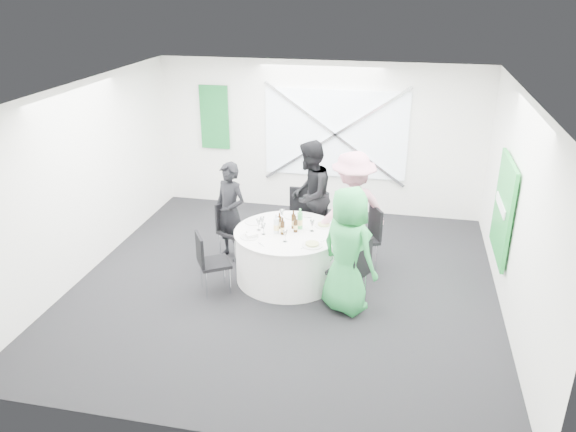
% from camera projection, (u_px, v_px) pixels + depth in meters
% --- Properties ---
extents(floor, '(6.00, 6.00, 0.00)m').
position_uv_depth(floor, '(285.00, 284.00, 8.19)').
color(floor, black).
rests_on(floor, ground).
extents(ceiling, '(6.00, 6.00, 0.00)m').
position_uv_depth(ceiling, '(285.00, 91.00, 7.09)').
color(ceiling, silver).
rests_on(ceiling, wall_back).
extents(wall_back, '(6.00, 0.00, 6.00)m').
position_uv_depth(wall_back, '(319.00, 138.00, 10.34)').
color(wall_back, white).
rests_on(wall_back, floor).
extents(wall_front, '(6.00, 0.00, 6.00)m').
position_uv_depth(wall_front, '(213.00, 313.00, 4.94)').
color(wall_front, white).
rests_on(wall_front, floor).
extents(wall_left, '(0.00, 6.00, 6.00)m').
position_uv_depth(wall_left, '(85.00, 180.00, 8.21)').
color(wall_left, white).
rests_on(wall_left, floor).
extents(wall_right, '(0.00, 6.00, 6.00)m').
position_uv_depth(wall_right, '(517.00, 212.00, 7.07)').
color(wall_right, white).
rests_on(wall_right, floor).
extents(window_panel, '(2.60, 0.03, 1.60)m').
position_uv_depth(window_panel, '(335.00, 134.00, 10.21)').
color(window_panel, white).
rests_on(window_panel, wall_back).
extents(window_brace_a, '(2.63, 0.05, 1.84)m').
position_uv_depth(window_brace_a, '(335.00, 135.00, 10.17)').
color(window_brace_a, silver).
rests_on(window_brace_a, window_panel).
extents(window_brace_b, '(2.63, 0.05, 1.84)m').
position_uv_depth(window_brace_b, '(335.00, 135.00, 10.17)').
color(window_brace_b, silver).
rests_on(window_brace_b, window_panel).
extents(green_banner, '(0.55, 0.04, 1.20)m').
position_uv_depth(green_banner, '(214.00, 117.00, 10.56)').
color(green_banner, '#146434').
rests_on(green_banner, wall_back).
extents(green_sign, '(0.05, 1.20, 1.40)m').
position_uv_depth(green_sign, '(503.00, 209.00, 7.70)').
color(green_sign, green).
rests_on(green_sign, wall_right).
extents(banquet_table, '(1.56, 1.56, 0.76)m').
position_uv_depth(banquet_table, '(288.00, 255.00, 8.22)').
color(banquet_table, white).
rests_on(banquet_table, floor).
extents(chair_back, '(0.44, 0.45, 0.94)m').
position_uv_depth(chair_back, '(301.00, 212.00, 9.29)').
color(chair_back, black).
rests_on(chair_back, floor).
extents(chair_back_left, '(0.55, 0.55, 0.89)m').
position_uv_depth(chair_back_left, '(230.00, 225.00, 8.85)').
color(chair_back_left, black).
rests_on(chair_back_left, floor).
extents(chair_back_right, '(0.60, 0.60, 0.97)m').
position_uv_depth(chair_back_right, '(367.00, 233.00, 8.47)').
color(chair_back_right, black).
rests_on(chair_back_right, floor).
extents(chair_front_right, '(0.60, 0.60, 0.98)m').
position_uv_depth(chair_front_right, '(354.00, 267.00, 7.46)').
color(chair_front_right, black).
rests_on(chair_front_right, floor).
extents(chair_front_left, '(0.57, 0.57, 0.91)m').
position_uv_depth(chair_front_left, '(208.00, 259.00, 7.79)').
color(chair_front_left, black).
rests_on(chair_front_left, floor).
extents(person_man_back_left, '(0.68, 0.58, 1.57)m').
position_uv_depth(person_man_back_left, '(230.00, 212.00, 8.68)').
color(person_man_back_left, black).
rests_on(person_man_back_left, floor).
extents(person_man_back, '(0.56, 0.91, 1.79)m').
position_uv_depth(person_man_back, '(310.00, 195.00, 9.03)').
color(person_man_back, black).
rests_on(person_man_back, floor).
extents(person_woman_pink, '(1.28, 1.12, 1.83)m').
position_uv_depth(person_woman_pink, '(352.00, 211.00, 8.39)').
color(person_woman_pink, pink).
rests_on(person_woman_pink, floor).
extents(person_woman_green, '(1.01, 0.94, 1.73)m').
position_uv_depth(person_woman_green, '(348.00, 251.00, 7.27)').
color(person_woman_green, green).
rests_on(person_woman_green, floor).
extents(plate_back, '(0.26, 0.26, 0.01)m').
position_uv_depth(plate_back, '(293.00, 217.00, 8.55)').
color(plate_back, white).
rests_on(plate_back, banquet_table).
extents(plate_back_left, '(0.28, 0.28, 0.01)m').
position_uv_depth(plate_back_left, '(254.00, 222.00, 8.37)').
color(plate_back_left, white).
rests_on(plate_back_left, banquet_table).
extents(plate_back_right, '(0.27, 0.27, 0.04)m').
position_uv_depth(plate_back_right, '(324.00, 225.00, 8.24)').
color(plate_back_right, white).
rests_on(plate_back_right, banquet_table).
extents(plate_front_right, '(0.29, 0.29, 0.04)m').
position_uv_depth(plate_front_right, '(312.00, 245.00, 7.64)').
color(plate_front_right, white).
rests_on(plate_front_right, banquet_table).
extents(plate_front_left, '(0.26, 0.26, 0.01)m').
position_uv_depth(plate_front_left, '(249.00, 237.00, 7.89)').
color(plate_front_left, white).
rests_on(plate_front_left, banquet_table).
extents(napkin, '(0.19, 0.18, 0.04)m').
position_uv_depth(napkin, '(252.00, 235.00, 7.87)').
color(napkin, white).
rests_on(napkin, plate_front_left).
extents(beer_bottle_a, '(0.06, 0.06, 0.24)m').
position_uv_depth(beer_bottle_a, '(280.00, 223.00, 8.14)').
color(beer_bottle_a, '#37200A').
rests_on(beer_bottle_a, banquet_table).
extents(beer_bottle_b, '(0.06, 0.06, 0.28)m').
position_uv_depth(beer_bottle_b, '(293.00, 222.00, 8.13)').
color(beer_bottle_b, '#37200A').
rests_on(beer_bottle_b, banquet_table).
extents(beer_bottle_c, '(0.06, 0.06, 0.25)m').
position_uv_depth(beer_bottle_c, '(296.00, 226.00, 8.02)').
color(beer_bottle_c, '#37200A').
rests_on(beer_bottle_c, banquet_table).
extents(beer_bottle_d, '(0.06, 0.06, 0.25)m').
position_uv_depth(beer_bottle_d, '(283.00, 228.00, 7.94)').
color(beer_bottle_d, '#37200A').
rests_on(beer_bottle_d, banquet_table).
extents(green_water_bottle, '(0.08, 0.08, 0.31)m').
position_uv_depth(green_water_bottle, '(300.00, 221.00, 8.12)').
color(green_water_bottle, '#41AA55').
rests_on(green_water_bottle, banquet_table).
extents(clear_water_bottle, '(0.08, 0.08, 0.29)m').
position_uv_depth(clear_water_bottle, '(276.00, 226.00, 7.97)').
color(clear_water_bottle, white).
rests_on(clear_water_bottle, banquet_table).
extents(wine_glass_a, '(0.07, 0.07, 0.17)m').
position_uv_depth(wine_glass_a, '(282.00, 213.00, 8.39)').
color(wine_glass_a, white).
rests_on(wine_glass_a, banquet_table).
extents(wine_glass_b, '(0.07, 0.07, 0.17)m').
position_uv_depth(wine_glass_b, '(263.00, 226.00, 7.93)').
color(wine_glass_b, white).
rests_on(wine_glass_b, banquet_table).
extents(wine_glass_c, '(0.07, 0.07, 0.17)m').
position_uv_depth(wine_glass_c, '(259.00, 222.00, 8.06)').
color(wine_glass_c, white).
rests_on(wine_glass_c, banquet_table).
extents(wine_glass_d, '(0.07, 0.07, 0.17)m').
position_uv_depth(wine_glass_d, '(312.00, 223.00, 8.03)').
color(wine_glass_d, white).
rests_on(wine_glass_d, banquet_table).
extents(wine_glass_e, '(0.07, 0.07, 0.17)m').
position_uv_depth(wine_glass_e, '(262.00, 220.00, 8.14)').
color(wine_glass_e, white).
rests_on(wine_glass_e, banquet_table).
extents(wine_glass_f, '(0.07, 0.07, 0.17)m').
position_uv_depth(wine_glass_f, '(285.00, 233.00, 7.71)').
color(wine_glass_f, white).
rests_on(wine_glass_f, banquet_table).
extents(fork_a, '(0.10, 0.13, 0.01)m').
position_uv_depth(fork_a, '(248.00, 234.00, 7.99)').
color(fork_a, silver).
rests_on(fork_a, banquet_table).
extents(knife_a, '(0.12, 0.12, 0.01)m').
position_uv_depth(knife_a, '(261.00, 245.00, 7.66)').
color(knife_a, silver).
rests_on(knife_a, banquet_table).
extents(fork_b, '(0.15, 0.02, 0.01)m').
position_uv_depth(fork_b, '(307.00, 217.00, 8.53)').
color(fork_b, silver).
rests_on(fork_b, banquet_table).
extents(knife_b, '(0.15, 0.02, 0.01)m').
position_uv_depth(knife_b, '(287.00, 216.00, 8.60)').
color(knife_b, silver).
rests_on(knife_b, banquet_table).
extents(fork_c, '(0.10, 0.13, 0.01)m').
position_uv_depth(fork_c, '(305.00, 247.00, 7.59)').
color(fork_c, silver).
rests_on(fork_c, banquet_table).
extents(knife_c, '(0.11, 0.12, 0.01)m').
position_uv_depth(knife_c, '(321.00, 242.00, 7.74)').
color(knife_c, silver).
rests_on(knife_c, banquet_table).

